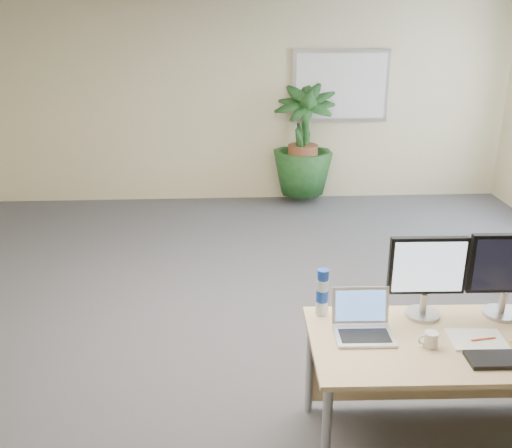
{
  "coord_description": "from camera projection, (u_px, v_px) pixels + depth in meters",
  "views": [
    {
      "loc": [
        -0.34,
        -3.73,
        2.47
      ],
      "look_at": [
        -0.12,
        0.35,
        0.95
      ],
      "focal_mm": 40.0,
      "sensor_mm": 36.0,
      "label": 1
    }
  ],
  "objects": [
    {
      "name": "water_bottle",
      "position": [
        322.0,
        293.0,
        3.42
      ],
      "size": [
        0.08,
        0.08,
        0.3
      ],
      "color": "white",
      "rests_on": "desk"
    },
    {
      "name": "orange_pen",
      "position": [
        483.0,
        339.0,
        3.17
      ],
      "size": [
        0.15,
        0.03,
        0.01
      ],
      "primitive_type": "cylinder",
      "rotation": [
        0.0,
        1.57,
        0.15
      ],
      "color": "#DF5318",
      "rests_on": "spiral_notebook"
    },
    {
      "name": "floor",
      "position": [
        274.0,
        356.0,
        4.36
      ],
      "size": [
        8.0,
        8.0,
        0.0
      ],
      "primitive_type": "plane",
      "color": "#404044",
      "rests_on": "ground"
    },
    {
      "name": "desk",
      "position": [
        471.0,
        353.0,
        3.35
      ],
      "size": [
        1.96,
        0.86,
        0.74
      ],
      "color": "tan",
      "rests_on": "floor"
    },
    {
      "name": "monitor_right",
      "position": [
        508.0,
        270.0,
        3.35
      ],
      "size": [
        0.47,
        0.22,
        0.53
      ],
      "color": "#ABABB0",
      "rests_on": "desk"
    },
    {
      "name": "floor_plant",
      "position": [
        303.0,
        150.0,
        7.6
      ],
      "size": [
        1.02,
        1.02,
        1.5
      ],
      "primitive_type": "imported",
      "rotation": [
        0.0,
        0.0,
        -0.24
      ],
      "color": "#123313",
      "rests_on": "floor"
    },
    {
      "name": "coffee_mug",
      "position": [
        430.0,
        340.0,
        3.12
      ],
      "size": [
        0.11,
        0.08,
        0.09
      ],
      "color": "silver",
      "rests_on": "desk"
    },
    {
      "name": "spiral_notebook",
      "position": [
        477.0,
        340.0,
        3.18
      ],
      "size": [
        0.32,
        0.25,
        0.01
      ],
      "primitive_type": "cube",
      "rotation": [
        0.0,
        0.0,
        -0.08
      ],
      "color": "white",
      "rests_on": "desk"
    },
    {
      "name": "whiteboard",
      "position": [
        340.0,
        86.0,
        7.6
      ],
      "size": [
        1.3,
        0.04,
        0.95
      ],
      "color": "silver",
      "rests_on": "back_wall"
    },
    {
      "name": "monitor_left",
      "position": [
        427.0,
        272.0,
        3.35
      ],
      "size": [
        0.46,
        0.21,
        0.51
      ],
      "color": "#ABABB0",
      "rests_on": "desk"
    },
    {
      "name": "back_wall",
      "position": [
        251.0,
        101.0,
        7.64
      ],
      "size": [
        7.0,
        0.04,
        2.7
      ],
      "primitive_type": "cube",
      "color": "beige",
      "rests_on": "floor"
    },
    {
      "name": "keyboard",
      "position": [
        512.0,
        359.0,
        2.99
      ],
      "size": [
        0.47,
        0.17,
        0.03
      ],
      "primitive_type": "cube",
      "rotation": [
        0.0,
        0.0,
        -0.03
      ],
      "color": "black",
      "rests_on": "desk"
    },
    {
      "name": "laptop",
      "position": [
        363.0,
        323.0,
        3.25
      ],
      "size": [
        0.34,
        0.3,
        0.24
      ],
      "color": "silver",
      "rests_on": "desk"
    }
  ]
}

